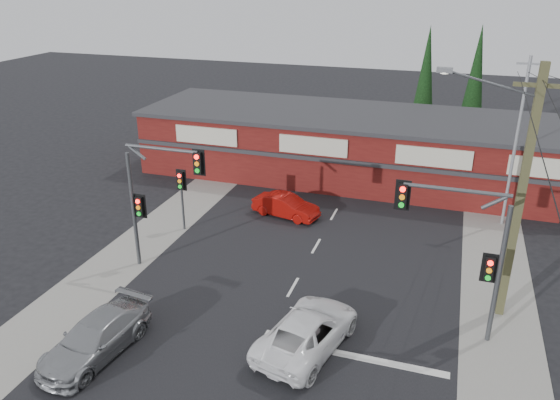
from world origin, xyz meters
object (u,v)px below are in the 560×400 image
(white_suv, at_px, (308,331))
(silver_suv, at_px, (95,338))
(shop_building, at_px, (343,144))
(red_sedan, at_px, (286,206))
(utility_pole, at_px, (518,189))

(white_suv, relative_size, silver_suv, 1.07)
(silver_suv, xyz_separation_m, shop_building, (4.45, 21.19, 1.45))
(white_suv, height_order, shop_building, shop_building)
(silver_suv, height_order, red_sedan, silver_suv)
(silver_suv, relative_size, red_sedan, 1.24)
(red_sedan, relative_size, shop_building, 0.14)
(silver_suv, distance_m, red_sedan, 13.80)
(shop_building, bearing_deg, silver_suv, -101.86)
(white_suv, height_order, utility_pole, utility_pole)
(red_sedan, xyz_separation_m, shop_building, (1.54, 7.70, 1.51))
(white_suv, relative_size, utility_pole, 0.50)
(shop_building, xyz_separation_m, utility_pole, (9.36, -14.00, 3.26))
(white_suv, relative_size, red_sedan, 1.33)
(utility_pole, bearing_deg, silver_suv, -152.48)
(white_suv, xyz_separation_m, silver_suv, (-7.11, -2.74, -0.02))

